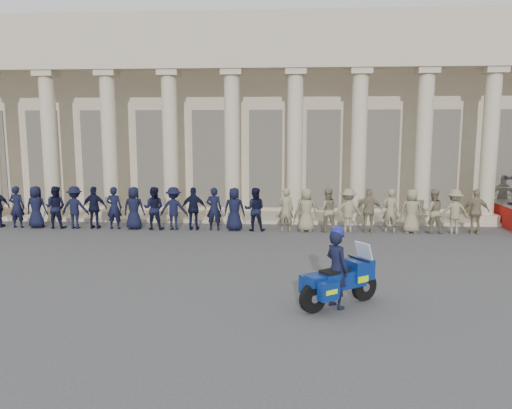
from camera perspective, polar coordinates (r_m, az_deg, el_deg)
The scene contains 5 objects.
ground at distance 13.32m, azimuth -0.98°, elevation -8.21°, with size 90.00×90.00×0.00m, color #404042.
building at distance 27.49m, azimuth 1.59°, elevation 9.89°, with size 40.00×12.50×9.00m.
officer_rank at distance 19.26m, azimuth -4.30°, elevation -0.51°, with size 20.32×0.63×1.67m.
motorcycle at distance 11.14m, azimuth 9.63°, elevation -8.52°, with size 1.80×1.49×1.36m.
rider at distance 10.98m, azimuth 9.21°, elevation -7.09°, with size 0.70×0.75×1.80m.
Camera 1 is at (1.07, -12.72, 3.80)m, focal length 35.00 mm.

